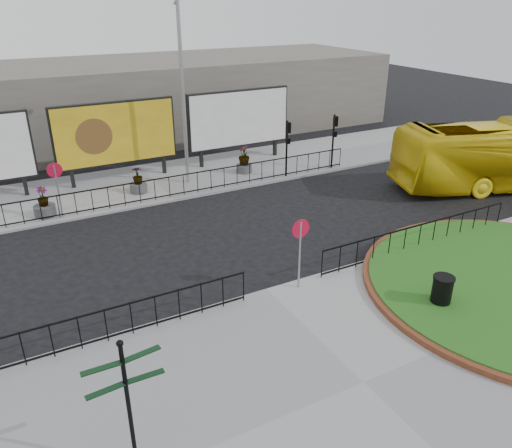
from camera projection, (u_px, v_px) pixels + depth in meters
ground at (266, 292)px, 16.63m from camera, size 90.00×90.00×0.00m
pavement_near at (363, 384)px, 12.61m from camera, size 30.00×10.00×0.12m
pavement_far at (155, 182)px, 26.20m from camera, size 44.00×6.00×0.12m
railing_near_left at (80, 333)px, 13.53m from camera, size 10.00×0.10×1.10m
railing_near_right at (420, 236)px, 18.91m from camera, size 9.00×0.10×1.10m
railing_far at (191, 183)px, 24.22m from camera, size 18.00×0.10×1.10m
speed_sign_far at (56, 178)px, 21.19m from camera, size 0.64×0.07×2.47m
speed_sign_near at (300, 239)px, 15.94m from camera, size 0.64×0.07×2.47m
billboard_mid at (116, 134)px, 25.27m from camera, size 6.20×0.31×4.10m
billboard_right at (239, 119)px, 28.28m from camera, size 6.20×0.31×4.10m
lamp_post at (183, 90)px, 24.05m from camera, size 0.74×0.18×9.23m
signal_pole_a at (287, 140)px, 26.01m from camera, size 0.22×0.26×3.00m
signal_pole_b at (334, 133)px, 27.31m from camera, size 0.22×0.26×3.00m
building_backdrop at (105, 102)px, 33.17m from camera, size 40.00×10.00×5.00m
fingerpost_sign at (127, 395)px, 9.53m from camera, size 1.51×0.29×3.23m
litter_bin at (442, 292)px, 15.37m from camera, size 0.66×0.66×1.09m
planter_a at (44, 206)px, 21.87m from camera, size 0.92×0.92×1.33m
planter_b at (138, 183)px, 24.50m from camera, size 0.84×0.84×1.30m
planter_c at (244, 161)px, 27.16m from camera, size 0.84×0.84×1.52m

